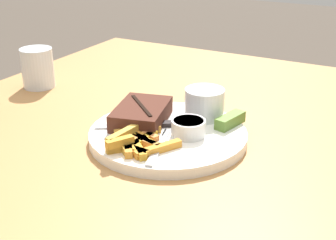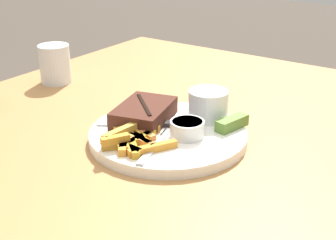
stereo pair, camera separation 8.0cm
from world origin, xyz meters
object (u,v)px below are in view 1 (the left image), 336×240
at_px(pickle_spear, 230,120).
at_px(knife_utensil, 152,125).
at_px(drinking_glass, 38,68).
at_px(coleslaw_cup, 204,101).
at_px(dipping_sauce_cup, 188,128).
at_px(fork_utensil, 158,148).
at_px(steak_portion, 142,114).
at_px(dinner_plate, 168,135).

distance_m(pickle_spear, knife_utensil, 0.14).
distance_m(pickle_spear, drinking_glass, 0.48).
relative_size(coleslaw_cup, pickle_spear, 1.05).
xyz_separation_m(dipping_sauce_cup, drinking_glass, (0.11, 0.43, 0.01)).
height_order(pickle_spear, fork_utensil, pickle_spear).
height_order(dipping_sauce_cup, knife_utensil, dipping_sauce_cup).
distance_m(coleslaw_cup, knife_utensil, 0.11).
bearing_deg(steak_portion, dipping_sauce_cup, -98.05).
height_order(dipping_sauce_cup, fork_utensil, dipping_sauce_cup).
relative_size(fork_utensil, drinking_glass, 1.49).
distance_m(coleslaw_cup, drinking_glass, 0.42).
xyz_separation_m(dinner_plate, coleslaw_cup, (0.09, -0.03, 0.04)).
height_order(pickle_spear, drinking_glass, drinking_glass).
xyz_separation_m(pickle_spear, drinking_glass, (0.04, 0.48, 0.02)).
distance_m(dinner_plate, dipping_sauce_cup, 0.05).
relative_size(steak_portion, knife_utensil, 0.95).
xyz_separation_m(steak_portion, pickle_spear, (0.06, -0.15, -0.01)).
bearing_deg(coleslaw_cup, dinner_plate, 160.83).
xyz_separation_m(steak_portion, knife_utensil, (-0.01, -0.03, -0.01)).
height_order(dipping_sauce_cup, pickle_spear, dipping_sauce_cup).
bearing_deg(pickle_spear, coleslaw_cup, 75.47).
relative_size(pickle_spear, knife_utensil, 0.46).
relative_size(steak_portion, coleslaw_cup, 1.95).
bearing_deg(fork_utensil, drinking_glass, 51.21).
bearing_deg(dipping_sauce_cup, dinner_plate, 85.23).
relative_size(fork_utensil, knife_utensil, 0.88).
height_order(dinner_plate, coleslaw_cup, coleslaw_cup).
bearing_deg(knife_utensil, dinner_plate, 142.95).
bearing_deg(drinking_glass, dipping_sauce_cup, -104.41).
xyz_separation_m(coleslaw_cup, dipping_sauce_cup, (-0.09, -0.01, -0.01)).
relative_size(dinner_plate, fork_utensil, 2.07).
xyz_separation_m(dinner_plate, pickle_spear, (0.07, -0.09, 0.02)).
xyz_separation_m(dipping_sauce_cup, knife_utensil, (0.01, 0.07, -0.01)).
height_order(steak_portion, coleslaw_cup, coleslaw_cup).
relative_size(coleslaw_cup, dipping_sauce_cup, 1.25).
relative_size(steak_portion, drinking_glass, 1.59).
bearing_deg(dipping_sauce_cup, fork_utensil, 163.07).
distance_m(dinner_plate, fork_utensil, 0.07).
bearing_deg(drinking_glass, knife_utensil, -106.24).
bearing_deg(pickle_spear, fork_utensil, 154.21).
bearing_deg(fork_utensil, dipping_sauce_cup, -32.54).
bearing_deg(knife_utensil, fork_utensil, 95.05).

